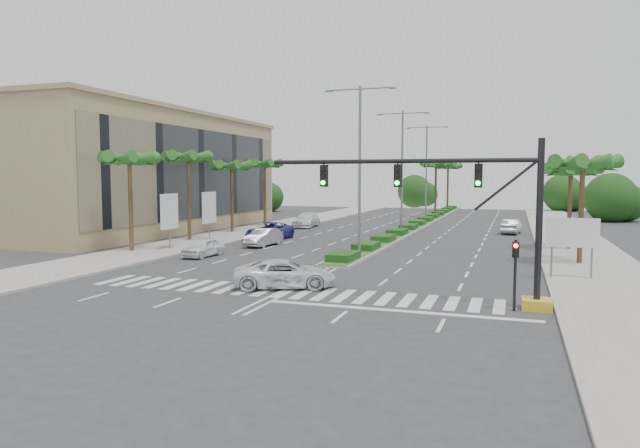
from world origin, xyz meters
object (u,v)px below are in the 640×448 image
object	(u,v)px
car_parked_d	(306,220)
car_crossing	(285,274)
car_right	(511,226)
car_parked_a	(203,247)
car_parked_b	(263,237)
car_parked_c	(270,231)

from	to	relation	value
car_parked_d	car_crossing	distance (m)	35.74
car_right	car_parked_a	bearing A→B (deg)	56.85
car_right	car_parked_b	bearing A→B (deg)	49.11
car_parked_b	car_right	distance (m)	25.93
car_parked_a	car_right	bearing A→B (deg)	53.08
car_parked_a	car_right	xyz separation A→B (m)	(20.50, 24.66, 0.07)
car_parked_a	car_crossing	bearing A→B (deg)	-38.68
car_parked_a	car_parked_b	xyz separation A→B (m)	(1.38, 7.13, 0.06)
car_parked_b	car_parked_d	world-z (taller)	car_parked_d
car_parked_c	car_crossing	distance (m)	22.70
car_parked_d	car_parked_a	bearing A→B (deg)	-91.66
car_right	car_parked_c	bearing A→B (deg)	38.73
car_crossing	car_parked_a	bearing A→B (deg)	25.12
car_crossing	car_parked_c	bearing A→B (deg)	2.52
car_parked_a	car_parked_d	size ratio (longest dim) A/B	0.71
car_parked_d	car_crossing	world-z (taller)	car_parked_d
car_parked_a	car_parked_c	bearing A→B (deg)	93.24
car_parked_b	car_crossing	size ratio (longest dim) A/B	0.85
car_parked_a	car_crossing	distance (m)	13.13
car_parked_a	car_crossing	world-z (taller)	car_crossing
car_parked_d	car_crossing	xyz separation A→B (m)	(11.38, -33.88, -0.08)
car_parked_d	car_right	size ratio (longest dim) A/B	1.24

